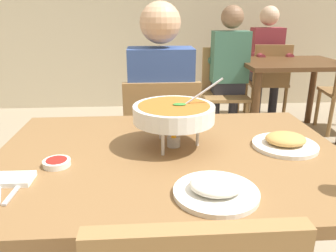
# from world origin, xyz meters

# --- Properties ---
(dining_table_main) EXTENTS (1.26, 0.91, 0.78)m
(dining_table_main) POSITION_xyz_m (0.00, 0.00, 0.66)
(dining_table_main) COLOR brown
(dining_table_main) RESTS_ON ground_plane
(chair_diner_main) EXTENTS (0.44, 0.44, 0.90)m
(chair_diner_main) POSITION_xyz_m (-0.00, 0.74, 0.51)
(chair_diner_main) COLOR olive
(chair_diner_main) RESTS_ON ground_plane
(diner_main) EXTENTS (0.40, 0.45, 1.31)m
(diner_main) POSITION_xyz_m (0.00, 0.78, 0.75)
(diner_main) COLOR #2D2D38
(diner_main) RESTS_ON ground_plane
(curry_bowl) EXTENTS (0.33, 0.30, 0.26)m
(curry_bowl) POSITION_xyz_m (0.02, 0.06, 0.91)
(curry_bowl) COLOR silver
(curry_bowl) RESTS_ON dining_table_main
(rice_plate) EXTENTS (0.24, 0.24, 0.06)m
(rice_plate) POSITION_xyz_m (0.10, -0.30, 0.80)
(rice_plate) COLOR white
(rice_plate) RESTS_ON dining_table_main
(appetizer_plate) EXTENTS (0.24, 0.24, 0.06)m
(appetizer_plate) POSITION_xyz_m (0.43, 0.02, 0.80)
(appetizer_plate) COLOR white
(appetizer_plate) RESTS_ON dining_table_main
(sauce_dish) EXTENTS (0.09, 0.09, 0.02)m
(sauce_dish) POSITION_xyz_m (-0.38, -0.08, 0.79)
(sauce_dish) COLOR white
(sauce_dish) RESTS_ON dining_table_main
(napkin_folded) EXTENTS (0.12, 0.08, 0.02)m
(napkin_folded) POSITION_xyz_m (-0.49, -0.18, 0.78)
(napkin_folded) COLOR white
(napkin_folded) RESTS_ON dining_table_main
(spoon_utensil) EXTENTS (0.02, 0.17, 0.01)m
(spoon_utensil) POSITION_xyz_m (-0.46, -0.23, 0.78)
(spoon_utensil) COLOR silver
(spoon_utensil) RESTS_ON dining_table_main
(dining_table_far) EXTENTS (1.00, 0.80, 0.78)m
(dining_table_far) POSITION_xyz_m (1.38, 2.17, 0.64)
(dining_table_far) COLOR #51331C
(dining_table_far) RESTS_ON ground_plane
(chair_bg_left) EXTENTS (0.45, 0.45, 0.90)m
(chair_bg_left) POSITION_xyz_m (0.72, 2.23, 0.51)
(chair_bg_left) COLOR olive
(chair_bg_left) RESTS_ON ground_plane
(chair_bg_middle) EXTENTS (0.48, 0.48, 0.90)m
(chair_bg_middle) POSITION_xyz_m (1.36, 2.66, 0.51)
(chair_bg_middle) COLOR olive
(chair_bg_middle) RESTS_ON ground_plane
(patron_bg_left) EXTENTS (0.40, 0.45, 1.31)m
(patron_bg_left) POSITION_xyz_m (0.76, 2.24, 0.75)
(patron_bg_left) COLOR #2D2D38
(patron_bg_left) RESTS_ON ground_plane
(patron_bg_middle) EXTENTS (0.40, 0.45, 1.31)m
(patron_bg_middle) POSITION_xyz_m (1.35, 2.76, 0.75)
(patron_bg_middle) COLOR #2D2D38
(patron_bg_middle) RESTS_ON ground_plane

